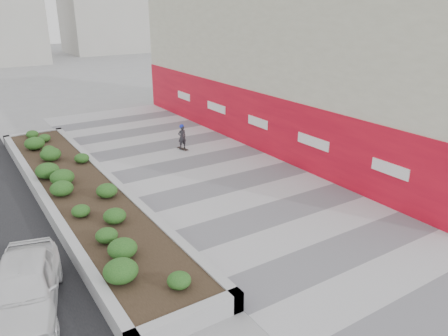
# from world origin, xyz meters

# --- Properties ---
(ground) EXTENTS (160.00, 160.00, 0.00)m
(ground) POSITION_xyz_m (0.00, 0.00, 0.00)
(ground) COLOR gray
(ground) RESTS_ON ground
(walkway) EXTENTS (8.00, 36.00, 0.01)m
(walkway) POSITION_xyz_m (0.00, 3.00, 0.01)
(walkway) COLOR #A8A8AD
(walkway) RESTS_ON ground
(building) EXTENTS (6.04, 24.08, 8.00)m
(building) POSITION_xyz_m (6.98, 8.98, 3.98)
(building) COLOR beige
(building) RESTS_ON ground
(planter) EXTENTS (3.00, 18.00, 0.90)m
(planter) POSITION_xyz_m (-5.50, 7.00, 0.42)
(planter) COLOR #9E9EA0
(planter) RESTS_ON ground
(manhole_cover) EXTENTS (0.44, 0.44, 0.01)m
(manhole_cover) POSITION_xyz_m (0.50, 3.00, 0.00)
(manhole_cover) COLOR #595654
(manhole_cover) RESTS_ON ground
(skateboarder) EXTENTS (0.45, 0.75, 1.37)m
(skateboarder) POSITION_xyz_m (0.71, 10.17, 0.70)
(skateboarder) COLOR beige
(skateboarder) RESTS_ON ground
(car_white) EXTENTS (2.60, 4.26, 1.35)m
(car_white) POSITION_xyz_m (-8.50, 0.93, 0.68)
(car_white) COLOR white
(car_white) RESTS_ON ground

